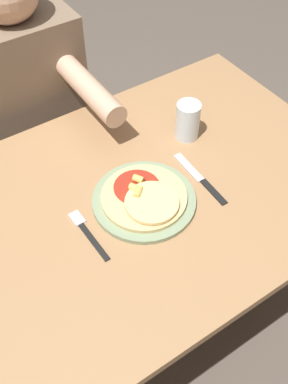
{
  "coord_description": "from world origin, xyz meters",
  "views": [
    {
      "loc": [
        -0.4,
        -0.65,
        1.66
      ],
      "look_at": [
        0.01,
        -0.03,
        0.78
      ],
      "focal_mm": 42.0,
      "sensor_mm": 36.0,
      "label": 1
    }
  ],
  "objects_px": {
    "knife": "(201,179)",
    "person_diner": "(32,103)",
    "pizza": "(145,197)",
    "fork": "(87,232)",
    "dining_table": "(135,221)",
    "plate": "(144,200)",
    "drinking_glass": "(188,121)"
  },
  "relations": [
    {
      "from": "dining_table",
      "to": "plate",
      "type": "height_order",
      "value": "plate"
    },
    {
      "from": "dining_table",
      "to": "drinking_glass",
      "type": "distance_m",
      "value": 0.33
    },
    {
      "from": "pizza",
      "to": "drinking_glass",
      "type": "height_order",
      "value": "drinking_glass"
    },
    {
      "from": "pizza",
      "to": "drinking_glass",
      "type": "distance_m",
      "value": 0.29
    },
    {
      "from": "plate",
      "to": "person_diner",
      "type": "height_order",
      "value": "person_diner"
    },
    {
      "from": "fork",
      "to": "dining_table",
      "type": "bearing_deg",
      "value": 11.11
    },
    {
      "from": "fork",
      "to": "person_diner",
      "type": "height_order",
      "value": "person_diner"
    },
    {
      "from": "pizza",
      "to": "person_diner",
      "type": "xyz_separation_m",
      "value": [
        -0.05,
        0.62,
        -0.08
      ]
    },
    {
      "from": "knife",
      "to": "drinking_glass",
      "type": "distance_m",
      "value": 0.19
    },
    {
      "from": "dining_table",
      "to": "person_diner",
      "type": "height_order",
      "value": "person_diner"
    },
    {
      "from": "person_diner",
      "to": "pizza",
      "type": "bearing_deg",
      "value": -85.21
    },
    {
      "from": "pizza",
      "to": "person_diner",
      "type": "distance_m",
      "value": 0.63
    },
    {
      "from": "dining_table",
      "to": "fork",
      "type": "bearing_deg",
      "value": -168.89
    },
    {
      "from": "knife",
      "to": "person_diner",
      "type": "xyz_separation_m",
      "value": [
        -0.23,
        0.64,
        -0.06
      ]
    },
    {
      "from": "drinking_glass",
      "to": "fork",
      "type": "bearing_deg",
      "value": -160.71
    },
    {
      "from": "plate",
      "to": "drinking_glass",
      "type": "xyz_separation_m",
      "value": [
        0.25,
        0.15,
        0.05
      ]
    },
    {
      "from": "dining_table",
      "to": "knife",
      "type": "bearing_deg",
      "value": -14.71
    },
    {
      "from": "dining_table",
      "to": "fork",
      "type": "relative_size",
      "value": 7.17
    },
    {
      "from": "dining_table",
      "to": "pizza",
      "type": "relative_size",
      "value": 5.57
    },
    {
      "from": "dining_table",
      "to": "pizza",
      "type": "bearing_deg",
      "value": -68.77
    },
    {
      "from": "fork",
      "to": "knife",
      "type": "xyz_separation_m",
      "value": [
        0.35,
        -0.02,
        0.0
      ]
    },
    {
      "from": "plate",
      "to": "person_diner",
      "type": "bearing_deg",
      "value": 94.85
    },
    {
      "from": "fork",
      "to": "person_diner",
      "type": "distance_m",
      "value": 0.63
    },
    {
      "from": "pizza",
      "to": "person_diner",
      "type": "height_order",
      "value": "person_diner"
    },
    {
      "from": "pizza",
      "to": "drinking_glass",
      "type": "relative_size",
      "value": 1.95
    },
    {
      "from": "knife",
      "to": "person_diner",
      "type": "distance_m",
      "value": 0.68
    },
    {
      "from": "knife",
      "to": "drinking_glass",
      "type": "xyz_separation_m",
      "value": [
        0.08,
        0.17,
        0.06
      ]
    },
    {
      "from": "pizza",
      "to": "fork",
      "type": "xyz_separation_m",
      "value": [
        -0.17,
        0.0,
        -0.02
      ]
    },
    {
      "from": "plate",
      "to": "pizza",
      "type": "bearing_deg",
      "value": -92.57
    },
    {
      "from": "knife",
      "to": "person_diner",
      "type": "bearing_deg",
      "value": 109.59
    },
    {
      "from": "dining_table",
      "to": "person_diner",
      "type": "distance_m",
      "value": 0.59
    },
    {
      "from": "knife",
      "to": "plate",
      "type": "bearing_deg",
      "value": 173.16
    }
  ]
}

